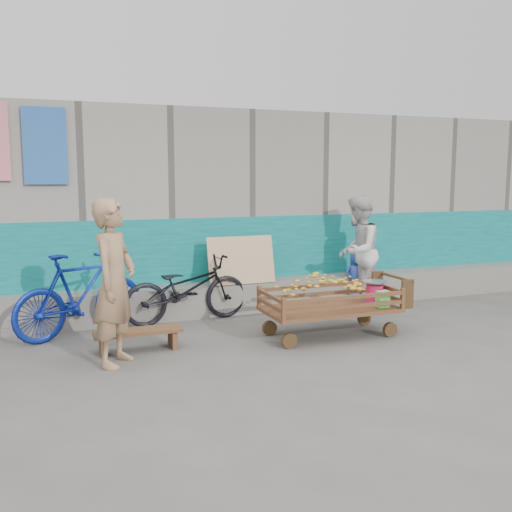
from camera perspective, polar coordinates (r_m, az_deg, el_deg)
name	(u,v)px	position (r m, az deg, el deg)	size (l,w,h in m)	color
ground	(283,361)	(6.34, 2.73, -10.47)	(80.00, 80.00, 0.00)	#504E49
building_wall	(189,208)	(9.87, -6.70, 4.77)	(12.00, 3.50, 3.00)	gray
banana_cart	(328,295)	(7.21, 7.21, -3.92)	(1.83, 0.83, 0.78)	#552F1F
bench	(138,335)	(6.78, -11.69, -7.77)	(1.01, 0.30, 0.25)	#552F1F
vendor_man	(114,283)	(6.21, -13.97, -2.61)	(0.65, 0.43, 1.78)	#9B7551
woman	(358,251)	(8.89, 10.12, 0.46)	(0.84, 0.65, 1.73)	silver
child	(357,278)	(8.96, 10.04, -2.19)	(0.44, 0.28, 0.89)	#29429B
bicycle_dark	(186,289)	(7.93, -6.98, -3.27)	(0.62, 1.78, 0.94)	black
bicycle_blue	(80,294)	(7.52, -17.15, -3.69)	(0.50, 1.77, 1.06)	navy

